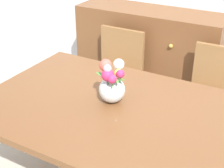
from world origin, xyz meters
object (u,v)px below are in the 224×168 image
at_px(flower_vase, 112,84).
at_px(chair_left, 116,72).
at_px(dining_table, 110,118).
at_px(chair_right, 213,96).
at_px(dresser, 148,60).

bearing_deg(flower_vase, chair_left, 116.79).
bearing_deg(dining_table, chair_right, 63.76).
xyz_separation_m(dining_table, chair_left, (-0.44, 0.88, -0.17)).
bearing_deg(chair_right, dining_table, 63.76).
xyz_separation_m(chair_left, flower_vase, (0.42, -0.83, 0.37)).
height_order(chair_left, chair_right, same).
relative_size(chair_right, flower_vase, 3.16).
relative_size(dining_table, chair_left, 1.77).
distance_m(dining_table, chair_left, 1.00).
bearing_deg(dresser, dining_table, -76.58).
bearing_deg(dining_table, flower_vase, 106.76).
bearing_deg(chair_left, flower_vase, 116.79).
distance_m(dining_table, chair_right, 1.00).
distance_m(chair_left, flower_vase, 1.00).
height_order(chair_right, dresser, dresser).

